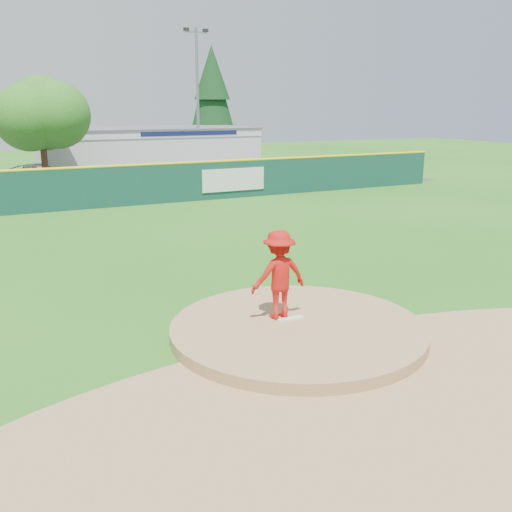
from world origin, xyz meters
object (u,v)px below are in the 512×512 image
pool_building_grp (146,150)px  deciduous_tree (40,111)px  pitcher (279,275)px  van (46,177)px  conifer_tree (212,97)px  light_pole_right (198,95)px

pool_building_grp → deciduous_tree: deciduous_tree is taller
pitcher → pool_building_grp: bearing=-100.2°
van → pool_building_grp: size_ratio=0.37×
conifer_tree → pitcher: bearing=-110.4°
van → light_pole_right: 12.35m
van → light_pole_right: light_pole_right is taller
deciduous_tree → conifer_tree: bearing=36.3°
van → deciduous_tree: size_ratio=0.76×
pool_building_grp → light_pole_right: (3.00, -2.99, 3.88)m
deciduous_tree → conifer_tree: conifer_tree is taller
van → pool_building_grp: bearing=-62.0°
pitcher → light_pole_right: bearing=-106.9°
pitcher → pool_building_grp: pool_building_grp is taller
conifer_tree → light_pole_right: (-4.00, -7.00, 0.00)m
pitcher → conifer_tree: size_ratio=0.21×
light_pole_right → deciduous_tree: bearing=-160.0°
van → conifer_tree: conifer_tree is taller
van → conifer_tree: 18.71m
pool_building_grp → deciduous_tree: 11.01m
pitcher → van: (-1.76, 25.24, -0.44)m
van → deciduous_tree: (-0.07, -0.79, 3.76)m
deciduous_tree → light_pole_right: (11.00, 4.00, 0.99)m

